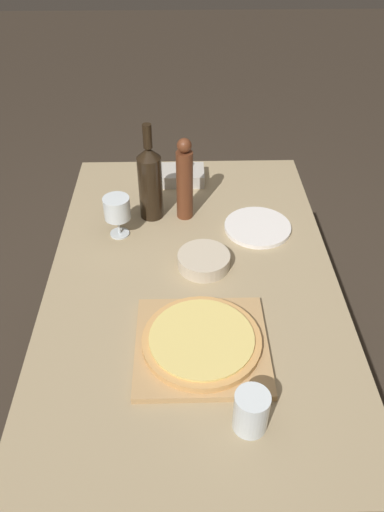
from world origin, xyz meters
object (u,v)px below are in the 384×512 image
at_px(small_bowl, 204,261).
at_px(pizza, 202,340).
at_px(pepper_mill, 185,181).
at_px(wine_glass, 117,209).
at_px(wine_bottle, 150,181).

bearing_deg(small_bowl, pizza, -93.36).
distance_m(pizza, small_bowl, 0.31).
distance_m(pepper_mill, wine_glass, 0.23).
bearing_deg(wine_glass, pepper_mill, 24.91).
relative_size(wine_glass, small_bowl, 0.88).
distance_m(wine_bottle, small_bowl, 0.33).
height_order(pizza, small_bowl, same).
bearing_deg(small_bowl, wine_bottle, 121.41).
relative_size(wine_bottle, pepper_mill, 1.16).
xyz_separation_m(wine_bottle, small_bowl, (0.16, -0.26, -0.11)).
height_order(wine_bottle, pepper_mill, wine_bottle).
xyz_separation_m(pizza, small_bowl, (0.02, 0.31, -0.01)).
height_order(pizza, wine_bottle, wine_bottle).
xyz_separation_m(pizza, wine_glass, (-0.24, 0.47, 0.07)).
bearing_deg(pepper_mill, wine_bottle, 176.82).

